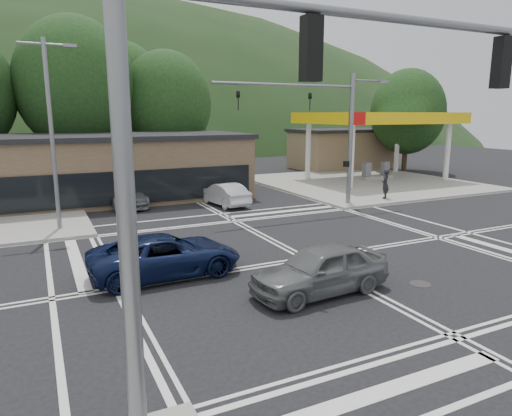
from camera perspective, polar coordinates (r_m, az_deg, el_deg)
name	(u,v)px	position (r m, az deg, el deg)	size (l,w,h in m)	color
ground	(306,259)	(18.20, 6.29, -6.32)	(120.00, 120.00, 0.00)	black
sidewalk_ne	(364,183)	(38.70, 13.39, 3.11)	(16.00, 16.00, 0.15)	gray
gas_station_canopy	(378,121)	(40.35, 15.06, 10.45)	(12.32, 8.34, 5.75)	silver
convenience_store	(342,150)	(49.41, 10.69, 7.14)	(10.00, 6.00, 3.80)	#846B4F
commercial_row	(59,172)	(31.86, -23.41, 4.20)	(24.00, 8.00, 4.00)	brown
hill_north	(82,141)	(105.19, -20.92, 7.81)	(252.00, 126.00, 140.00)	#1D3417
tree_n_b	(76,85)	(38.83, -21.61, 14.08)	(9.00, 9.00, 12.98)	#382619
tree_n_c	(166,103)	(39.99, -11.19, 12.70)	(7.60, 7.60, 10.87)	#382619
tree_n_e	(121,97)	(43.28, -16.57, 13.21)	(8.40, 8.40, 11.98)	#382619
tree_ne	(408,112)	(48.03, 18.41, 11.34)	(7.20, 7.20, 9.99)	#382619
streetlight_nw	(52,126)	(23.65, -24.11, 9.32)	(2.50, 0.25, 9.00)	slate
signal_mast_ne	(334,123)	(28.01, 9.74, 10.40)	(11.65, 0.30, 8.00)	slate
signal_mast_sw	(243,145)	(7.07, -1.62, 7.83)	(9.14, 0.28, 8.00)	slate
car_blue_west	(166,255)	(16.40, -11.19, -5.82)	(2.44, 5.29, 1.47)	#0D173B
car_grey_center	(320,269)	(14.66, 8.00, -7.61)	(1.86, 4.61, 1.57)	slate
car_queue_a	(224,194)	(28.61, -3.97, 1.76)	(1.48, 4.26, 1.40)	silver
car_queue_b	(236,175)	(37.65, -2.48, 4.15)	(1.66, 4.13, 1.41)	silver
car_northbound	(126,194)	(29.47, -15.97, 1.69)	(2.06, 5.07, 1.47)	slate
pedestrian	(385,184)	(31.19, 15.86, 2.92)	(0.70, 0.46, 1.92)	black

